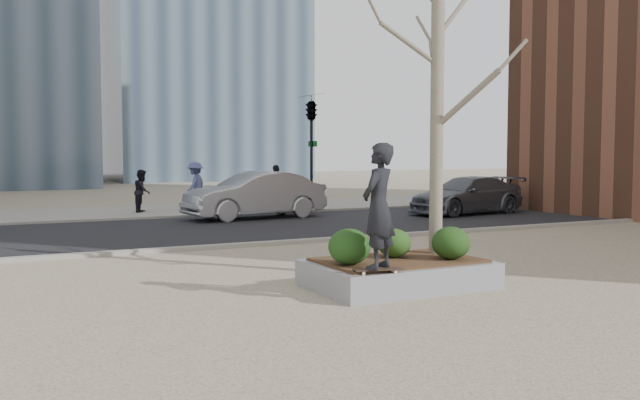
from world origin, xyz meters
name	(u,v)px	position (x,y,z in m)	size (l,w,h in m)	color
ground	(347,292)	(0.00, 0.00, 0.00)	(120.00, 120.00, 0.00)	tan
street	(181,231)	(0.00, 10.00, 0.01)	(60.00, 8.00, 0.02)	black
far_sidewalk	(130,212)	(0.00, 17.00, 0.01)	(60.00, 6.00, 0.02)	gray
planter	(398,274)	(1.00, 0.00, 0.23)	(3.00, 2.00, 0.45)	gray
planter_mulch	(398,260)	(1.00, 0.00, 0.47)	(2.70, 1.70, 0.04)	#382314
sycamore_tree	(437,70)	(2.00, 0.30, 3.79)	(2.80, 2.80, 6.60)	gray
shrub_left	(349,247)	(-0.05, -0.15, 0.79)	(0.70, 0.70, 0.59)	black
shrub_middle	(394,243)	(1.03, 0.19, 0.74)	(0.59, 0.59, 0.51)	#1C3E14
shrub_right	(451,243)	(1.80, -0.42, 0.77)	(0.66, 0.66, 0.56)	#1A3711
skateboard	(378,271)	(0.06, -0.88, 0.49)	(0.78, 0.20, 0.07)	black
skateboarder	(379,206)	(0.06, -0.88, 1.50)	(0.71, 0.47, 1.95)	black
car_silver	(255,195)	(3.31, 12.54, 0.82)	(1.69, 4.85, 1.60)	#9E9FA5
car_third	(466,195)	(10.89, 10.61, 0.70)	(1.91, 4.70, 1.36)	#51545C
pedestrian_a	(142,191)	(0.40, 16.65, 0.82)	(0.78, 0.61, 1.60)	black
pedestrian_b	(195,185)	(2.65, 17.24, 0.96)	(1.21, 0.70, 1.88)	#484F81
pedestrian_c	(277,187)	(5.32, 15.28, 0.91)	(1.03, 0.43, 1.76)	black
traffic_light_far	(311,153)	(6.50, 14.60, 2.25)	(0.60, 2.48, 4.50)	black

